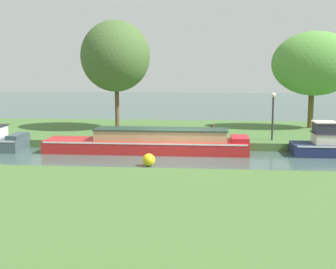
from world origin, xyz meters
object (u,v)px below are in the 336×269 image
at_px(red_barge, 152,142).
at_px(mooring_post_near, 212,133).
at_px(willow_tree_left, 115,56).
at_px(lamp_post, 273,110).
at_px(willow_tree_centre, 315,64).
at_px(channel_buoy, 149,160).

distance_m(red_barge, mooring_post_near, 3.20).
relative_size(willow_tree_left, lamp_post, 2.66).
bearing_deg(lamp_post, willow_tree_left, 158.63).
xyz_separation_m(willow_tree_left, willow_tree_centre, (12.05, 1.26, -0.44)).
bearing_deg(red_barge, mooring_post_near, 20.39).
bearing_deg(mooring_post_near, willow_tree_centre, 41.76).
bearing_deg(red_barge, channel_buoy, -84.89).
relative_size(willow_tree_left, willow_tree_centre, 1.10).
xyz_separation_m(red_barge, mooring_post_near, (2.98, 1.11, 0.34)).
height_order(willow_tree_left, willow_tree_centre, willow_tree_left).
bearing_deg(willow_tree_centre, mooring_post_near, -138.24).
bearing_deg(lamp_post, channel_buoy, -139.03).
height_order(red_barge, willow_tree_left, willow_tree_left).
xyz_separation_m(willow_tree_left, lamp_post, (8.94, -3.50, -2.84)).
bearing_deg(lamp_post, willow_tree_centre, 56.77).
distance_m(willow_tree_left, mooring_post_near, 8.27).
bearing_deg(channel_buoy, willow_tree_centre, 47.68).
height_order(red_barge, mooring_post_near, mooring_post_near).
distance_m(lamp_post, mooring_post_near, 3.39).
relative_size(willow_tree_left, mooring_post_near, 7.40).
bearing_deg(lamp_post, red_barge, -162.65).
height_order(red_barge, lamp_post, lamp_post).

